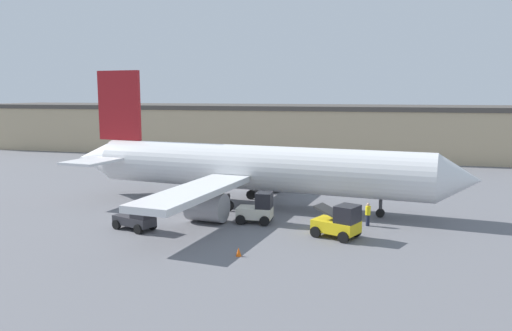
# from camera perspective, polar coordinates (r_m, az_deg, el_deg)

# --- Properties ---
(ground_plane) EXTENTS (400.00, 400.00, 0.00)m
(ground_plane) POSITION_cam_1_polar(r_m,az_deg,el_deg) (45.24, 0.00, -4.67)
(ground_plane) COLOR slate
(terminal_building) EXTENTS (93.87, 17.19, 8.13)m
(terminal_building) POSITION_cam_1_polar(r_m,az_deg,el_deg) (87.00, -2.13, 4.28)
(terminal_building) COLOR tan
(terminal_building) RESTS_ON ground_plane
(airplane) EXTENTS (38.38, 31.08, 12.31)m
(airplane) POSITION_cam_1_polar(r_m,az_deg,el_deg) (44.96, -1.16, -0.26)
(airplane) COLOR silver
(airplane) RESTS_ON ground_plane
(ground_crew_worker) EXTENTS (0.40, 0.40, 1.80)m
(ground_crew_worker) POSITION_cam_1_polar(r_m,az_deg,el_deg) (39.43, 12.67, -5.39)
(ground_crew_worker) COLOR #1E2338
(ground_crew_worker) RESTS_ON ground_plane
(baggage_tug) EXTENTS (3.59, 2.57, 1.94)m
(baggage_tug) POSITION_cam_1_polar(r_m,az_deg,el_deg) (38.37, -13.45, -5.88)
(baggage_tug) COLOR #2D2D33
(baggage_tug) RESTS_ON ground_plane
(belt_loader_truck) EXTENTS (3.59, 3.12, 2.41)m
(belt_loader_truck) POSITION_cam_1_polar(r_m,az_deg,el_deg) (35.83, 9.49, -6.39)
(belt_loader_truck) COLOR yellow
(belt_loader_truck) RESTS_ON ground_plane
(pushback_tug) EXTENTS (2.81, 2.09, 2.46)m
(pushback_tug) POSITION_cam_1_polar(r_m,az_deg,el_deg) (39.29, 0.21, -5.00)
(pushback_tug) COLOR beige
(pushback_tug) RESTS_ON ground_plane
(safety_cone_near) EXTENTS (0.36, 0.36, 0.55)m
(safety_cone_near) POSITION_cam_1_polar(r_m,az_deg,el_deg) (31.73, -2.00, -9.84)
(safety_cone_near) COLOR #EF590F
(safety_cone_near) RESTS_ON ground_plane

